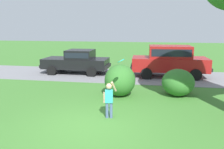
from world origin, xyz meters
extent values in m
plane|color=#3D752D|center=(0.00, 0.00, 0.00)|extent=(80.00, 80.00, 0.00)
cube|color=slate|center=(0.00, 7.87, 0.01)|extent=(28.00, 4.40, 0.02)
ellipsoid|color=#33702B|center=(0.49, 3.56, 0.71)|extent=(1.37, 1.58, 1.41)
ellipsoid|color=#33702B|center=(3.06, 4.05, 0.60)|extent=(1.45, 1.60, 1.20)
ellipsoid|color=#33702B|center=(3.04, 3.91, 0.44)|extent=(0.98, 0.98, 0.88)
cube|color=black|center=(-3.11, 8.14, 0.68)|extent=(4.21, 1.86, 0.64)
cube|color=black|center=(-2.79, 8.14, 1.28)|extent=(1.69, 1.63, 0.56)
cube|color=black|center=(-2.79, 8.14, 1.28)|extent=(1.55, 1.65, 0.34)
cylinder|color=black|center=(-4.41, 7.19, 0.30)|extent=(0.60, 0.22, 0.60)
cylinder|color=black|center=(-4.42, 9.07, 0.30)|extent=(0.60, 0.22, 0.60)
cylinder|color=black|center=(-1.80, 7.20, 0.30)|extent=(0.60, 0.22, 0.60)
cylinder|color=black|center=(-1.81, 9.08, 0.30)|extent=(0.60, 0.22, 0.60)
cube|color=black|center=(-5.25, 8.13, 0.52)|extent=(0.13, 1.75, 0.20)
cube|color=black|center=(-0.97, 8.15, 0.52)|extent=(0.13, 1.75, 0.20)
cube|color=maroon|center=(2.90, 8.07, 0.80)|extent=(4.59, 2.06, 0.80)
cube|color=maroon|center=(2.90, 8.07, 1.56)|extent=(2.55, 1.74, 0.72)
cube|color=black|center=(2.90, 8.07, 1.56)|extent=(2.35, 1.75, 0.43)
cylinder|color=black|center=(1.55, 7.07, 0.34)|extent=(0.69, 0.25, 0.68)
cylinder|color=black|center=(1.46, 8.94, 0.34)|extent=(0.69, 0.25, 0.68)
cylinder|color=black|center=(4.34, 7.20, 0.34)|extent=(0.69, 0.25, 0.68)
cylinder|color=black|center=(4.24, 9.08, 0.34)|extent=(0.69, 0.25, 0.68)
cube|color=black|center=(0.61, 7.96, 0.60)|extent=(0.21, 1.75, 0.20)
cube|color=black|center=(5.18, 8.19, 0.60)|extent=(0.21, 1.75, 0.20)
cylinder|color=#4C608C|center=(0.44, 0.84, 0.28)|extent=(0.10, 0.10, 0.55)
cylinder|color=#4C608C|center=(0.58, 0.86, 0.28)|extent=(0.10, 0.10, 0.55)
cube|color=#33B2B2|center=(0.51, 0.85, 0.77)|extent=(0.28, 0.20, 0.44)
sphere|color=tan|center=(0.51, 0.85, 1.11)|extent=(0.20, 0.20, 0.20)
cylinder|color=tan|center=(0.66, 0.93, 1.09)|extent=(0.18, 0.26, 0.39)
cylinder|color=tan|center=(0.35, 0.83, 0.72)|extent=(0.07, 0.07, 0.36)
cylinder|color=#1EB7B2|center=(0.75, 1.99, 1.81)|extent=(0.27, 0.28, 0.18)
cylinder|color=red|center=(0.75, 1.99, 1.82)|extent=(0.16, 0.16, 0.11)
camera|label=1|loc=(1.95, -6.64, 3.08)|focal=37.91mm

